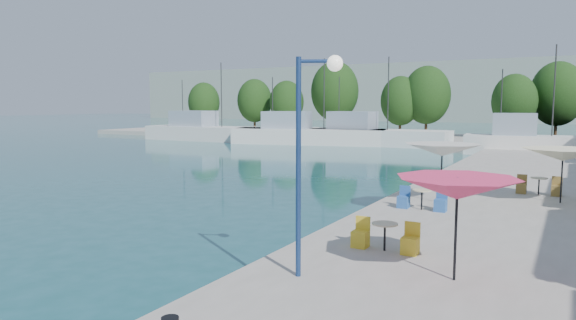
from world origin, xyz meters
The scene contains 21 objects.
quay_far centered at (-8.00, 67.00, 0.30)m, with size 90.00×16.00×0.60m, color gray.
hill_west centered at (-30.00, 160.00, 8.00)m, with size 180.00×40.00×16.00m, color gray.
trawler_01 centered at (-28.13, 55.13, 1.07)m, with size 18.03×4.73×10.20m.
trawler_02 centered at (-14.36, 55.72, 1.07)m, with size 18.23×8.58×10.20m.
trawler_03 centered at (-7.26, 57.82, 1.07)m, with size 16.96×4.65×10.20m.
trawler_04 centered at (9.75, 53.60, 1.07)m, with size 12.37×4.08×10.20m.
tree_01 centered at (-39.73, 69.17, 4.97)m, with size 5.12×5.12×7.58m.
tree_02 centered at (-30.79, 70.45, 5.20)m, with size 5.39×5.39×7.98m.
tree_03 centered at (-24.54, 69.54, 4.95)m, with size 5.10×5.10×7.55m.
tree_04 centered at (-17.58, 71.42, 6.51)m, with size 6.92×6.92×10.24m.
tree_05 centered at (-7.28, 69.62, 5.08)m, with size 5.24×5.24×7.76m.
tree_06 centered at (-4.10, 70.69, 5.83)m, with size 6.12×6.12×9.06m.
tree_07 centered at (6.74, 68.12, 4.97)m, with size 5.12×5.12×7.57m.
tree_08 centered at (11.07, 71.84, 5.86)m, with size 6.15×6.15×9.11m.
umbrella_pink centered at (10.69, 14.27, 2.69)m, with size 2.75×2.75×2.35m.
umbrella_white centered at (8.33, 23.50, 2.75)m, with size 3.04×3.04×2.40m.
umbrella_cream centered at (12.58, 25.78, 2.55)m, with size 3.19×3.19×2.21m.
cafe_table_01 centered at (8.56, 15.77, 0.89)m, with size 1.82×0.70×0.76m.
cafe_table_02 centered at (8.02, 21.74, 0.89)m, with size 1.82×0.70×0.76m.
cafe_table_03 centered at (11.69, 27.49, 0.89)m, with size 1.82×0.70×0.76m.
street_lamp centered at (7.77, 12.92, 4.09)m, with size 0.97×0.57×5.03m.
Camera 1 is at (12.86, 2.62, 4.54)m, focal length 32.00 mm.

